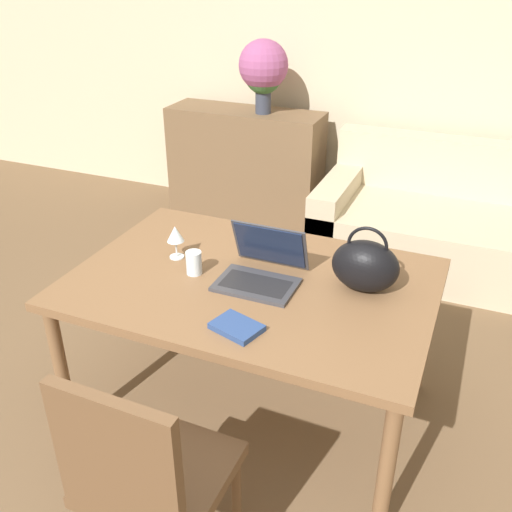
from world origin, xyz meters
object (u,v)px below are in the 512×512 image
at_px(couch, 446,227).
at_px(wine_glass, 175,235).
at_px(handbag, 365,265).
at_px(flower_vase, 263,69).
at_px(laptop, 263,266).
at_px(chair, 146,475).
at_px(drinking_glass, 194,263).

relative_size(couch, wine_glass, 10.98).
distance_m(handbag, flower_vase, 2.36).
distance_m(couch, handbag, 1.88).
xyz_separation_m(laptop, wine_glass, (-0.44, 0.02, 0.05)).
bearing_deg(wine_glass, chair, -66.15).
bearing_deg(wine_glass, drinking_glass, -34.40).
bearing_deg(handbag, chair, -112.40).
bearing_deg(couch, flower_vase, 172.81).
xyz_separation_m(chair, couch, (0.64, 2.82, -0.25)).
relative_size(wine_glass, flower_vase, 0.29).
relative_size(couch, handbag, 6.00).
bearing_deg(handbag, laptop, -169.50).
height_order(handbag, flower_vase, flower_vase).
relative_size(chair, laptop, 2.80).
bearing_deg(handbag, wine_glass, -176.33).
distance_m(couch, flower_vase, 1.75).
distance_m(wine_glass, handbag, 0.87).
xyz_separation_m(handbag, flower_vase, (-1.25, 1.97, 0.37)).
distance_m(chair, couch, 2.90).
xyz_separation_m(couch, handbag, (-0.21, -1.78, 0.57)).
bearing_deg(laptop, handbag, 10.50).
height_order(chair, flower_vase, flower_vase).
relative_size(handbag, flower_vase, 0.54).
bearing_deg(chair, couch, 78.18).
xyz_separation_m(wine_glass, flower_vase, (-0.39, 2.02, 0.37)).
height_order(laptop, handbag, handbag).
height_order(couch, handbag, handbag).
relative_size(chair, drinking_glass, 8.94).
height_order(wine_glass, handbag, handbag).
bearing_deg(handbag, drinking_glass, -167.81).
bearing_deg(chair, drinking_glass, 109.01).
height_order(chair, couch, chair).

